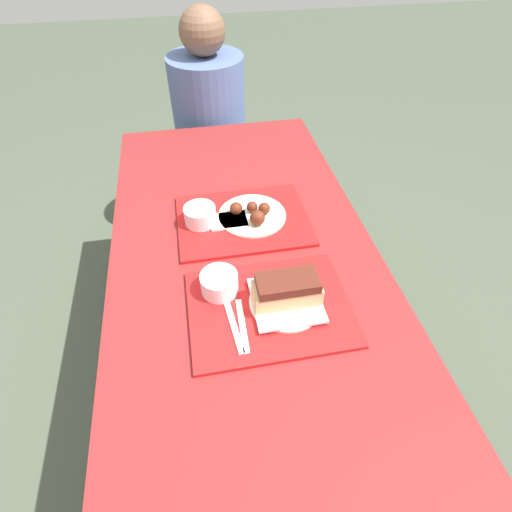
# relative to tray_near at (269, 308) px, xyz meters

# --- Properties ---
(ground_plane) EXTENTS (12.00, 12.00, 0.00)m
(ground_plane) POSITION_rel_tray_near_xyz_m (-0.03, 0.20, -0.77)
(ground_plane) COLOR #424C3D
(picnic_table) EXTENTS (0.83, 1.79, 0.76)m
(picnic_table) POSITION_rel_tray_near_xyz_m (-0.03, 0.20, -0.10)
(picnic_table) COLOR maroon
(picnic_table) RESTS_ON ground_plane
(picnic_bench_far) EXTENTS (0.79, 0.28, 0.46)m
(picnic_bench_far) POSITION_rel_tray_near_xyz_m (-0.03, 1.31, -0.38)
(picnic_bench_far) COLOR maroon
(picnic_bench_far) RESTS_ON ground_plane
(tray_near) EXTENTS (0.44, 0.34, 0.01)m
(tray_near) POSITION_rel_tray_near_xyz_m (0.00, 0.00, 0.00)
(tray_near) COLOR red
(tray_near) RESTS_ON picnic_table
(tray_far) EXTENTS (0.44, 0.34, 0.01)m
(tray_far) POSITION_rel_tray_near_xyz_m (-0.01, 0.38, 0.00)
(tray_far) COLOR red
(tray_far) RESTS_ON picnic_table
(bowl_coleslaw_near) EXTENTS (0.11, 0.11, 0.06)m
(bowl_coleslaw_near) POSITION_rel_tray_near_xyz_m (-0.13, 0.08, 0.04)
(bowl_coleslaw_near) COLOR silver
(bowl_coleslaw_near) RESTS_ON tray_near
(brisket_sandwich_plate) EXTENTS (0.20, 0.20, 0.10)m
(brisket_sandwich_plate) POSITION_rel_tray_near_xyz_m (0.05, 0.00, 0.05)
(brisket_sandwich_plate) COLOR beige
(brisket_sandwich_plate) RESTS_ON tray_near
(plastic_fork_near) EXTENTS (0.03, 0.17, 0.00)m
(plastic_fork_near) POSITION_rel_tray_near_xyz_m (-0.10, -0.05, 0.01)
(plastic_fork_near) COLOR white
(plastic_fork_near) RESTS_ON tray_near
(plastic_knife_near) EXTENTS (0.02, 0.17, 0.00)m
(plastic_knife_near) POSITION_rel_tray_near_xyz_m (-0.08, -0.05, 0.01)
(plastic_knife_near) COLOR white
(plastic_knife_near) RESTS_ON tray_near
(condiment_packet) EXTENTS (0.04, 0.03, 0.01)m
(condiment_packet) POSITION_rel_tray_near_xyz_m (-0.02, 0.08, 0.01)
(condiment_packet) COLOR teal
(condiment_packet) RESTS_ON tray_near
(bowl_coleslaw_far) EXTENTS (0.11, 0.11, 0.06)m
(bowl_coleslaw_far) POSITION_rel_tray_near_xyz_m (-0.15, 0.39, 0.04)
(bowl_coleslaw_far) COLOR silver
(bowl_coleslaw_far) RESTS_ON tray_far
(wings_plate_far) EXTENTS (0.23, 0.23, 0.06)m
(wings_plate_far) POSITION_rel_tray_near_xyz_m (0.02, 0.39, 0.02)
(wings_plate_far) COLOR beige
(wings_plate_far) RESTS_ON tray_far
(napkin_far) EXTENTS (0.12, 0.09, 0.01)m
(napkin_far) POSITION_rel_tray_near_xyz_m (-0.06, 0.38, 0.01)
(napkin_far) COLOR white
(napkin_far) RESTS_ON tray_far
(person_seated_across) EXTENTS (0.37, 0.37, 0.74)m
(person_seated_across) POSITION_rel_tray_near_xyz_m (-0.04, 1.31, 0.00)
(person_seated_across) COLOR #4C6093
(person_seated_across) RESTS_ON picnic_bench_far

